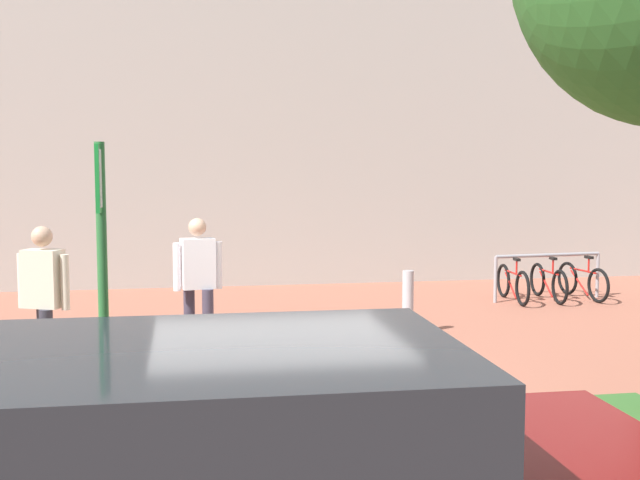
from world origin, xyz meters
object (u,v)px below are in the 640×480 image
bike_at_sign (117,411)px  person_shirt_blue (44,295)px  bike_rack_cluster (548,281)px  person_shirt_white (198,278)px  bollard_steel (408,302)px  parking_sign_post (102,256)px

bike_at_sign → person_shirt_blue: (-0.92, 2.17, 0.63)m
bike_rack_cluster → person_shirt_white: size_ratio=1.22×
bollard_steel → person_shirt_white: person_shirt_white is taller
parking_sign_post → person_shirt_blue: 2.62m
bike_at_sign → bike_rack_cluster: (6.88, 6.33, -0.00)m
person_shirt_blue → bike_at_sign: bearing=-67.0°
bike_at_sign → person_shirt_blue: 2.45m
parking_sign_post → bike_rack_cluster: parking_sign_post is taller
parking_sign_post → bike_at_sign: parking_sign_post is taller
parking_sign_post → bollard_steel: 5.74m
bollard_steel → bike_rack_cluster: bearing=35.5°
bike_at_sign → parking_sign_post: bearing=-106.9°
bollard_steel → person_shirt_blue: bearing=-158.0°
bike_at_sign → person_shirt_blue: bearing=113.0°
person_shirt_blue → person_shirt_white: same height
bike_at_sign → person_shirt_white: size_ratio=0.98×
bike_rack_cluster → person_shirt_blue: 8.87m
parking_sign_post → person_shirt_blue: size_ratio=1.47×
bike_at_sign → bollard_steel: bearing=47.9°
parking_sign_post → person_shirt_blue: bearing=109.9°
parking_sign_post → person_shirt_white: size_ratio=1.47×
bike_at_sign → person_shirt_white: person_shirt_white is taller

